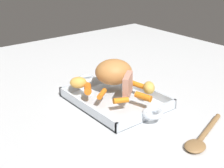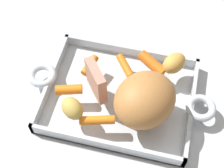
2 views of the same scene
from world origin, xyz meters
name	(u,v)px [view 2 (image 2 of 2)]	position (x,y,z in m)	size (l,w,h in m)	color
ground_plane	(119,98)	(0.00, 0.00, 0.00)	(1.73, 1.73, 0.00)	silver
roasting_dish	(119,96)	(0.00, 0.00, 0.01)	(0.40, 0.24, 0.04)	silver
pork_roast	(145,100)	(0.06, -0.04, 0.08)	(0.13, 0.11, 0.09)	#B8783E
roast_slice_thick	(96,81)	(-0.04, -0.01, 0.07)	(0.02, 0.07, 0.07)	tan
baby_carrot_northwest	(123,66)	(0.00, 0.05, 0.05)	(0.02, 0.02, 0.06)	orange
baby_carrot_northeast	(69,90)	(-0.10, -0.03, 0.05)	(0.02, 0.02, 0.05)	orange
baby_carrot_southeast	(90,65)	(-0.07, 0.04, 0.05)	(0.02, 0.02, 0.05)	orange
baby_carrot_center_right	(152,64)	(0.05, 0.07, 0.05)	(0.02, 0.02, 0.06)	orange
baby_carrot_long	(97,120)	(-0.02, -0.08, 0.05)	(0.02, 0.02, 0.07)	orange
potato_golden_small	(174,63)	(0.10, 0.08, 0.06)	(0.06, 0.04, 0.04)	gold
potato_near_roast	(72,108)	(-0.08, -0.08, 0.06)	(0.05, 0.04, 0.04)	gold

